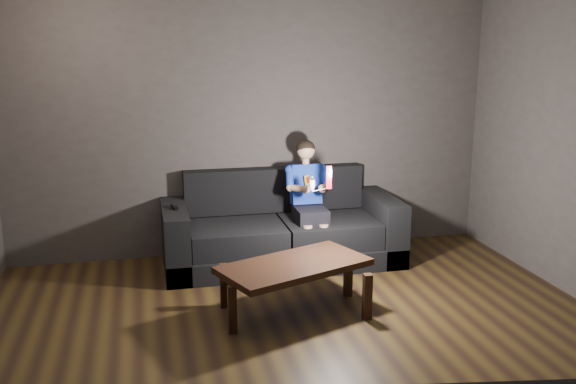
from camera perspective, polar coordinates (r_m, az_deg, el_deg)
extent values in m
plane|color=black|center=(4.68, 2.55, -14.71)|extent=(5.00, 5.00, 0.00)
cube|color=#3A3433|center=(6.62, -3.13, 6.03)|extent=(5.00, 0.04, 2.70)
cube|color=#3A3433|center=(2.04, 22.53, -12.69)|extent=(5.00, 0.04, 2.70)
cube|color=black|center=(6.51, -0.58, -5.40)|extent=(2.34, 1.01, 0.20)
cube|color=black|center=(6.26, -4.57, -4.07)|extent=(0.92, 0.71, 0.24)
cube|color=black|center=(6.45, 3.68, -3.51)|extent=(0.92, 0.71, 0.24)
cube|color=black|center=(6.71, -1.30, 0.29)|extent=(1.87, 0.23, 0.46)
cube|color=black|center=(6.31, -9.98, -4.14)|extent=(0.23, 1.01, 0.64)
cube|color=black|center=(6.73, 8.20, -2.94)|extent=(0.23, 1.01, 0.64)
cube|color=black|center=(6.33, 2.01, -2.03)|extent=(0.30, 0.38, 0.14)
cube|color=#1E33A0|center=(6.45, 1.57, 0.73)|extent=(0.30, 0.21, 0.42)
cube|color=yellow|center=(6.35, 1.77, 1.09)|extent=(0.09, 0.09, 0.10)
cube|color=#B42A02|center=(6.35, 1.78, 1.08)|extent=(0.06, 0.06, 0.06)
cylinder|color=tan|center=(6.40, 1.59, 2.73)|extent=(0.07, 0.07, 0.06)
sphere|color=tan|center=(6.38, 1.59, 3.74)|extent=(0.18, 0.18, 0.18)
ellipsoid|color=black|center=(6.39, 1.57, 3.93)|extent=(0.19, 0.19, 0.16)
cylinder|color=#1E33A0|center=(6.33, 0.11, 1.18)|extent=(0.08, 0.22, 0.19)
cylinder|color=#1E33A0|center=(6.42, 3.31, 1.34)|extent=(0.08, 0.22, 0.19)
cylinder|color=tan|center=(6.20, 0.94, 0.49)|extent=(0.14, 0.24, 0.10)
cylinder|color=tan|center=(6.27, 3.32, 0.62)|extent=(0.14, 0.24, 0.10)
sphere|color=tan|center=(6.13, 1.64, 0.23)|extent=(0.08, 0.08, 0.08)
sphere|color=tan|center=(6.17, 3.07, 0.31)|extent=(0.08, 0.08, 0.08)
cylinder|color=tan|center=(6.19, 1.75, -4.51)|extent=(0.09, 0.09, 0.34)
cylinder|color=tan|center=(6.23, 3.17, -4.40)|extent=(0.09, 0.09, 0.34)
cube|color=red|center=(5.93, 3.66, 1.31)|extent=(0.07, 0.09, 0.21)
cube|color=#670001|center=(5.90, 3.73, 1.83)|extent=(0.04, 0.02, 0.03)
cylinder|color=white|center=(5.91, 3.72, 1.13)|extent=(0.02, 0.01, 0.02)
ellipsoid|color=white|center=(5.91, 2.16, 0.74)|extent=(0.07, 0.09, 0.14)
cylinder|color=black|center=(5.86, 2.24, 1.17)|extent=(0.03, 0.01, 0.02)
cube|color=black|center=(6.17, -10.08, -1.35)|extent=(0.06, 0.15, 0.03)
cube|color=black|center=(6.21, -10.11, -1.09)|extent=(0.02, 0.02, 0.00)
cube|color=black|center=(5.24, 0.55, -6.59)|extent=(1.34, 1.01, 0.05)
cube|color=black|center=(5.01, -4.98, -10.34)|extent=(0.07, 0.07, 0.38)
cube|color=black|center=(5.25, 7.06, -9.22)|extent=(0.07, 0.07, 0.38)
cube|color=black|center=(5.46, -5.72, -8.29)|extent=(0.07, 0.07, 0.38)
cube|color=black|center=(5.68, 5.37, -7.37)|extent=(0.07, 0.07, 0.38)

